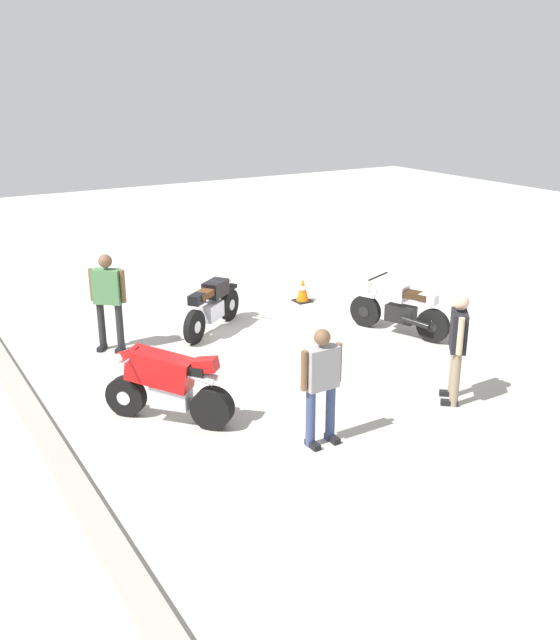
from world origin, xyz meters
The scene contains 9 objects.
ground_plane centered at (0.00, 0.00, 0.00)m, with size 40.00×40.00×0.00m, color #B7B2A8.
curb_edge centered at (0.00, 4.60, 0.07)m, with size 14.00×0.30×0.15m, color #9C978F.
motorcycle_silver_cruiser centered at (-1.02, -2.26, 0.52)m, with size 1.99×0.94×1.09m.
motorcycle_black_cruiser centered at (1.00, 0.72, 0.52)m, with size 1.33×1.76×1.09m.
motorcycle_red_sportbike centered at (-2.07, 2.93, 0.59)m, with size 1.58×1.44×1.14m.
person_in_green_shirt centered at (1.06, 2.72, 1.03)m, with size 0.55×0.58×1.78m.
person_in_gray_shirt centered at (-3.73, 1.42, 0.93)m, with size 0.30×0.64×1.64m.
person_in_black_shirt centered at (-3.73, -1.04, 0.97)m, with size 0.57×0.53×1.70m.
traffic_cone centered at (1.66, -1.82, 0.26)m, with size 0.36×0.36×0.53m.
Camera 1 is at (-10.57, 6.24, 4.68)m, focal length 38.93 mm.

